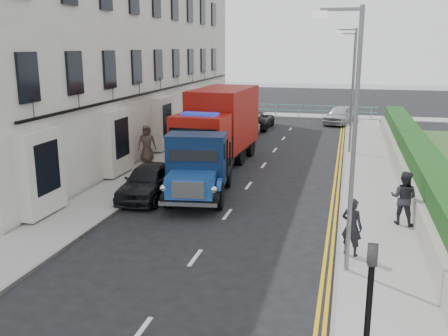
# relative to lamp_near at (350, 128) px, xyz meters

# --- Properties ---
(ground) EXTENTS (120.00, 120.00, 0.00)m
(ground) POSITION_rel_lamp_near_xyz_m (-4.18, 2.00, -4.00)
(ground) COLOR black
(ground) RESTS_ON ground
(pavement_west) EXTENTS (2.40, 38.00, 0.12)m
(pavement_west) POSITION_rel_lamp_near_xyz_m (-9.38, 11.00, -3.94)
(pavement_west) COLOR gray
(pavement_west) RESTS_ON ground
(pavement_east) EXTENTS (2.60, 38.00, 0.12)m
(pavement_east) POSITION_rel_lamp_near_xyz_m (1.12, 11.00, -3.94)
(pavement_east) COLOR gray
(pavement_east) RESTS_ON ground
(promenade) EXTENTS (30.00, 2.50, 0.12)m
(promenade) POSITION_rel_lamp_near_xyz_m (-4.18, 31.00, -3.94)
(promenade) COLOR gray
(promenade) RESTS_ON ground
(sea_plane) EXTENTS (120.00, 120.00, 0.00)m
(sea_plane) POSITION_rel_lamp_near_xyz_m (-4.18, 62.00, -4.00)
(sea_plane) COLOR #505D6E
(sea_plane) RESTS_ON ground
(terrace_west) EXTENTS (6.31, 30.20, 14.25)m
(terrace_west) POSITION_rel_lamp_near_xyz_m (-13.65, 15.00, 3.17)
(terrace_west) COLOR silver
(terrace_west) RESTS_ON ground
(garden_east) EXTENTS (1.45, 28.00, 1.75)m
(garden_east) POSITION_rel_lamp_near_xyz_m (3.03, 11.00, -3.10)
(garden_east) COLOR #B2AD9E
(garden_east) RESTS_ON ground
(seafront_railing) EXTENTS (13.00, 0.08, 1.11)m
(seafront_railing) POSITION_rel_lamp_near_xyz_m (-4.18, 30.20, -3.42)
(seafront_railing) COLOR #59B2A5
(seafront_railing) RESTS_ON ground
(lamp_near) EXTENTS (1.23, 0.18, 7.00)m
(lamp_near) POSITION_rel_lamp_near_xyz_m (0.00, 0.00, 0.00)
(lamp_near) COLOR slate
(lamp_near) RESTS_ON ground
(lamp_mid) EXTENTS (1.23, 0.18, 7.00)m
(lamp_mid) POSITION_rel_lamp_near_xyz_m (0.00, 16.00, 0.00)
(lamp_mid) COLOR slate
(lamp_mid) RESTS_ON ground
(lamp_far) EXTENTS (1.23, 0.18, 7.00)m
(lamp_far) POSITION_rel_lamp_near_xyz_m (0.00, 26.00, 0.00)
(lamp_far) COLOR slate
(lamp_far) RESTS_ON ground
(traffic_signal) EXTENTS (0.16, 0.20, 3.10)m
(traffic_signal) POSITION_rel_lamp_near_xyz_m (0.42, -5.50, -1.92)
(traffic_signal) COLOR black
(traffic_signal) RESTS_ON ground
(bedford_lorry) EXTENTS (2.98, 5.92, 2.69)m
(bedford_lorry) POSITION_rel_lamp_near_xyz_m (-5.72, 5.33, -2.76)
(bedford_lorry) COLOR black
(bedford_lorry) RESTS_ON ground
(red_lorry) EXTENTS (2.83, 7.54, 3.89)m
(red_lorry) POSITION_rel_lamp_near_xyz_m (-6.48, 11.68, -1.92)
(red_lorry) COLOR black
(red_lorry) RESTS_ON ground
(parked_car_front) EXTENTS (1.81, 4.20, 1.41)m
(parked_car_front) POSITION_rel_lamp_near_xyz_m (-7.78, 5.29, -3.29)
(parked_car_front) COLOR black
(parked_car_front) RESTS_ON ground
(parked_car_mid) EXTENTS (1.70, 4.17, 1.34)m
(parked_car_mid) POSITION_rel_lamp_near_xyz_m (-6.78, 10.25, -3.33)
(parked_car_mid) COLOR teal
(parked_car_mid) RESTS_ON ground
(parked_car_rear) EXTENTS (1.96, 4.44, 1.27)m
(parked_car_rear) POSITION_rel_lamp_near_xyz_m (-6.82, 20.00, -3.36)
(parked_car_rear) COLOR #9E9EA3
(parked_car_rear) RESTS_ON ground
(seafront_car_left) EXTENTS (2.23, 4.71, 1.30)m
(seafront_car_left) POSITION_rel_lamp_near_xyz_m (-6.71, 23.80, -3.35)
(seafront_car_left) COLOR black
(seafront_car_left) RESTS_ON ground
(seafront_car_right) EXTENTS (2.79, 4.55, 1.45)m
(seafront_car_right) POSITION_rel_lamp_near_xyz_m (-0.68, 27.45, -3.27)
(seafront_car_right) COLOR #B6B6BB
(seafront_car_right) RESTS_ON ground
(pedestrian_east_near) EXTENTS (0.74, 0.63, 1.72)m
(pedestrian_east_near) POSITION_rel_lamp_near_xyz_m (0.22, 1.07, -3.02)
(pedestrian_east_near) COLOR black
(pedestrian_east_near) RESTS_ON pavement_east
(pedestrian_east_far) EXTENTS (1.08, 0.96, 1.85)m
(pedestrian_east_far) POSITION_rel_lamp_near_xyz_m (1.92, 4.17, -2.95)
(pedestrian_east_far) COLOR #2F2D37
(pedestrian_east_far) RESTS_ON pavement_east
(pedestrian_west_near) EXTENTS (1.07, 0.72, 1.69)m
(pedestrian_west_near) POSITION_rel_lamp_near_xyz_m (-8.58, 10.72, -3.03)
(pedestrian_west_near) COLOR black
(pedestrian_west_near) RESTS_ON pavement_west
(pedestrian_west_far) EXTENTS (1.13, 1.00, 1.93)m
(pedestrian_west_far) POSITION_rel_lamp_near_xyz_m (-10.18, 10.88, -2.91)
(pedestrian_west_far) COLOR #473B33
(pedestrian_west_far) RESTS_ON pavement_west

